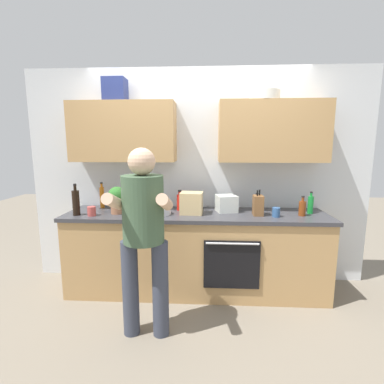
# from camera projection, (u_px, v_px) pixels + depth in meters

# --- Properties ---
(ground_plane) EXTENTS (12.00, 12.00, 0.00)m
(ground_plane) POSITION_uv_depth(u_px,v_px,m) (196.00, 290.00, 3.21)
(ground_plane) COLOR #756B5B
(back_wall_unit) EXTENTS (4.00, 0.38, 2.50)m
(back_wall_unit) POSITION_uv_depth(u_px,v_px,m) (197.00, 157.00, 3.23)
(back_wall_unit) COLOR silver
(back_wall_unit) RESTS_ON ground
(counter) EXTENTS (2.84, 0.67, 0.90)m
(counter) POSITION_uv_depth(u_px,v_px,m) (196.00, 252.00, 3.13)
(counter) COLOR tan
(counter) RESTS_ON ground
(person_standing) EXTENTS (0.49, 0.45, 1.61)m
(person_standing) POSITION_uv_depth(u_px,v_px,m) (143.00, 229.00, 2.31)
(person_standing) COLOR #383D4C
(person_standing) RESTS_ON ground
(bottle_hotsauce) EXTENTS (0.07, 0.07, 0.23)m
(bottle_hotsauce) POSITION_uv_depth(u_px,v_px,m) (180.00, 202.00, 3.18)
(bottle_hotsauce) COLOR red
(bottle_hotsauce) RESTS_ON counter
(bottle_vinegar) EXTENTS (0.07, 0.07, 0.21)m
(bottle_vinegar) POSITION_uv_depth(u_px,v_px,m) (302.00, 208.00, 2.94)
(bottle_vinegar) COLOR brown
(bottle_vinegar) RESTS_ON counter
(bottle_soda) EXTENTS (0.06, 0.06, 0.24)m
(bottle_soda) POSITION_uv_depth(u_px,v_px,m) (311.00, 204.00, 3.03)
(bottle_soda) COLOR #198C33
(bottle_soda) RESTS_ON counter
(bottle_soy) EXTENTS (0.07, 0.07, 0.34)m
(bottle_soy) POSITION_uv_depth(u_px,v_px,m) (76.00, 202.00, 2.95)
(bottle_soy) COLOR black
(bottle_soy) RESTS_ON counter
(bottle_water) EXTENTS (0.07, 0.07, 0.20)m
(bottle_water) POSITION_uv_depth(u_px,v_px,m) (257.00, 204.00, 3.14)
(bottle_water) COLOR silver
(bottle_water) RESTS_ON counter
(bottle_juice) EXTENTS (0.05, 0.05, 0.30)m
(bottle_juice) POSITION_uv_depth(u_px,v_px,m) (102.00, 197.00, 3.31)
(bottle_juice) COLOR orange
(bottle_juice) RESTS_ON counter
(cup_tea) EXTENTS (0.08, 0.08, 0.10)m
(cup_tea) POSITION_uv_depth(u_px,v_px,m) (276.00, 212.00, 2.89)
(cup_tea) COLOR #33598C
(cup_tea) RESTS_ON counter
(cup_ceramic) EXTENTS (0.09, 0.09, 0.10)m
(cup_ceramic) POSITION_uv_depth(u_px,v_px,m) (92.00, 211.00, 2.94)
(cup_ceramic) COLOR #BF4C47
(cup_ceramic) RESTS_ON counter
(mixing_bowl) EXTENTS (0.24, 0.24, 0.07)m
(mixing_bowl) POSITION_uv_depth(u_px,v_px,m) (160.00, 211.00, 3.00)
(mixing_bowl) COLOR silver
(mixing_bowl) RESTS_ON counter
(knife_block) EXTENTS (0.10, 0.14, 0.27)m
(knife_block) POSITION_uv_depth(u_px,v_px,m) (258.00, 205.00, 2.96)
(knife_block) COLOR brown
(knife_block) RESTS_ON counter
(potted_herb) EXTENTS (0.19, 0.19, 0.29)m
(potted_herb) POSITION_uv_depth(u_px,v_px,m) (117.00, 199.00, 3.02)
(potted_herb) COLOR #9E6647
(potted_herb) RESTS_ON counter
(grocery_bag_produce) EXTENTS (0.25, 0.24, 0.18)m
(grocery_bag_produce) POSITION_uv_depth(u_px,v_px,m) (226.00, 203.00, 3.12)
(grocery_bag_produce) COLOR silver
(grocery_bag_produce) RESTS_ON counter
(grocery_bag_bread) EXTENTS (0.25, 0.22, 0.23)m
(grocery_bag_bread) POSITION_uv_depth(u_px,v_px,m) (192.00, 203.00, 3.02)
(grocery_bag_bread) COLOR tan
(grocery_bag_bread) RESTS_ON counter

